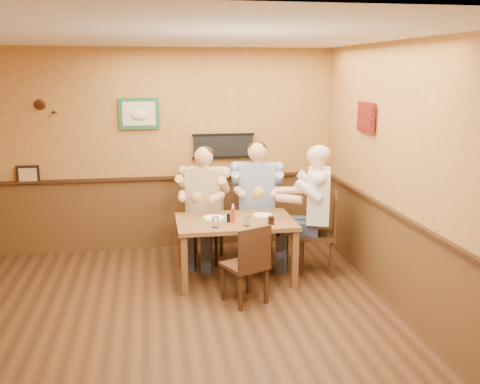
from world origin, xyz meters
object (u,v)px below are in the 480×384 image
object	(u,v)px
hot_sauce_bottle	(233,214)
chair_back_left	(205,225)
chair_right_end	(317,233)
salt_shaker	(226,218)
pepper_shaker	(228,218)
chair_back_right	(257,221)
water_glass_mid	(247,221)
diner_white_elder	(318,216)
cola_tumbler	(271,220)
diner_blue_polo	(257,205)
dining_table	(235,227)
water_glass_left	(215,222)
diner_tan_shirt	(205,210)
chair_near_side	(245,263)

from	to	relation	value
hot_sauce_bottle	chair_back_left	bearing A→B (deg)	105.99
chair_right_end	salt_shaker	size ratio (longest dim) A/B	12.09
chair_right_end	pepper_shaker	distance (m)	1.19
chair_back_right	water_glass_mid	distance (m)	1.16
diner_white_elder	salt_shaker	xyz separation A→B (m)	(-1.17, -0.13, 0.07)
cola_tumbler	diner_blue_polo	bearing A→B (deg)	87.85
dining_table	chair_back_left	bearing A→B (deg)	111.31
salt_shaker	pepper_shaker	distance (m)	0.04
diner_white_elder	water_glass_left	world-z (taller)	diner_white_elder
chair_right_end	diner_white_elder	xyz separation A→B (m)	(0.00, 0.00, 0.22)
dining_table	diner_blue_polo	xyz separation A→B (m)	(0.42, 0.79, 0.05)
water_glass_left	chair_back_left	bearing A→B (deg)	90.88
chair_back_right	cola_tumbler	xyz separation A→B (m)	(-0.04, -1.04, 0.30)
chair_right_end	water_glass_left	distance (m)	1.40
water_glass_left	cola_tumbler	xyz separation A→B (m)	(0.65, 0.01, -0.01)
diner_blue_polo	salt_shaker	world-z (taller)	diner_blue_polo
pepper_shaker	water_glass_mid	bearing A→B (deg)	-46.08
cola_tumbler	hot_sauce_bottle	bearing A→B (deg)	160.87
chair_back_left	hot_sauce_bottle	world-z (taller)	chair_back_left
diner_white_elder	salt_shaker	size ratio (longest dim) A/B	17.27
chair_back_right	chair_right_end	xyz separation A→B (m)	(0.63, -0.71, 0.01)
chair_right_end	hot_sauce_bottle	distance (m)	1.16
chair_back_left	water_glass_mid	xyz separation A→B (m)	(0.38, -1.02, 0.32)
dining_table	diner_blue_polo	size ratio (longest dim) A/B	0.99
salt_shaker	diner_white_elder	bearing A→B (deg)	6.24
water_glass_left	hot_sauce_bottle	xyz separation A→B (m)	(0.23, 0.16, 0.04)
chair_right_end	salt_shaker	distance (m)	1.21
diner_tan_shirt	pepper_shaker	xyz separation A→B (m)	(0.19, -0.82, 0.11)
chair_back_left	cola_tumbler	bearing A→B (deg)	-37.83
dining_table	diner_blue_polo	world-z (taller)	diner_blue_polo
diner_blue_polo	pepper_shaker	distance (m)	1.02
diner_tan_shirt	chair_back_left	bearing A→B (deg)	0.00
dining_table	diner_blue_polo	distance (m)	0.89
water_glass_mid	cola_tumbler	size ratio (longest dim) A/B	1.19
chair_back_right	diner_tan_shirt	xyz separation A→B (m)	(-0.71, -0.05, 0.20)
diner_tan_shirt	water_glass_left	bearing A→B (deg)	-70.85
diner_tan_shirt	cola_tumbler	xyz separation A→B (m)	(0.67, -0.99, 0.11)
dining_table	chair_back_right	distance (m)	0.91
dining_table	pepper_shaker	bearing A→B (deg)	-136.79
diner_tan_shirt	hot_sauce_bottle	world-z (taller)	diner_tan_shirt
chair_back_right	salt_shaker	distance (m)	1.04
chair_back_right	diner_blue_polo	distance (m)	0.21
water_glass_mid	diner_white_elder	bearing A→B (deg)	20.22
water_glass_mid	cola_tumbler	xyz separation A→B (m)	(0.29, 0.02, -0.01)
salt_shaker	chair_right_end	bearing A→B (deg)	6.24
diner_white_elder	cola_tumbler	size ratio (longest dim) A/B	15.04
water_glass_mid	pepper_shaker	xyz separation A→B (m)	(-0.19, 0.19, -0.01)
diner_tan_shirt	chair_near_side	bearing A→B (deg)	-60.36
water_glass_left	pepper_shaker	bearing A→B (deg)	45.97
dining_table	chair_back_left	world-z (taller)	chair_back_left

